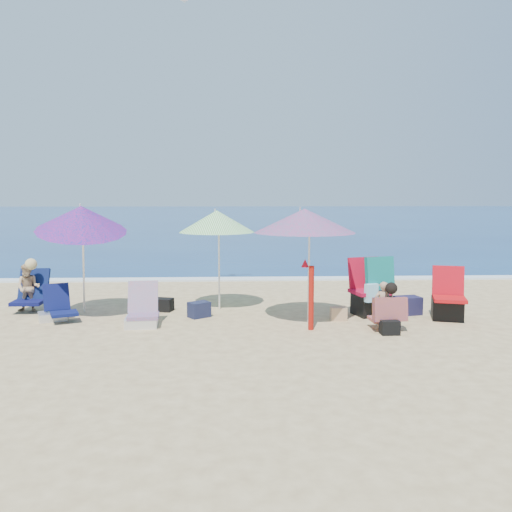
{
  "coord_description": "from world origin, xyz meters",
  "views": [
    {
      "loc": [
        -0.68,
        -8.38,
        2.2
      ],
      "look_at": [
        -0.3,
        1.0,
        1.1
      ],
      "focal_mm": 37.15,
      "sensor_mm": 36.0,
      "label": 1
    }
  ],
  "objects_px": {
    "umbrella_turquoise": "(305,221)",
    "umbrella_blue": "(81,219)",
    "person_center": "(386,307)",
    "camp_chair_right": "(371,294)",
    "furled_umbrella": "(310,291)",
    "chair_navy": "(56,311)",
    "umbrella_striped": "(217,221)",
    "person_left": "(29,287)",
    "chair_rainbow": "(142,315)",
    "camp_chair_left": "(448,304)"
  },
  "relations": [
    {
      "from": "person_left",
      "to": "chair_navy",
      "type": "bearing_deg",
      "value": -46.12
    },
    {
      "from": "furled_umbrella",
      "to": "camp_chair_right",
      "type": "distance_m",
      "value": 1.61
    },
    {
      "from": "camp_chair_left",
      "to": "umbrella_striped",
      "type": "bearing_deg",
      "value": 165.39
    },
    {
      "from": "umbrella_striped",
      "to": "chair_navy",
      "type": "height_order",
      "value": "umbrella_striped"
    },
    {
      "from": "camp_chair_right",
      "to": "umbrella_striped",
      "type": "bearing_deg",
      "value": 165.94
    },
    {
      "from": "chair_navy",
      "to": "person_center",
      "type": "xyz_separation_m",
      "value": [
        5.59,
        -0.9,
        0.22
      ]
    },
    {
      "from": "umbrella_blue",
      "to": "person_center",
      "type": "bearing_deg",
      "value": -12.37
    },
    {
      "from": "chair_navy",
      "to": "person_center",
      "type": "bearing_deg",
      "value": -9.14
    },
    {
      "from": "chair_navy",
      "to": "camp_chair_right",
      "type": "bearing_deg",
      "value": 1.49
    },
    {
      "from": "umbrella_turquoise",
      "to": "umbrella_striped",
      "type": "bearing_deg",
      "value": 143.45
    },
    {
      "from": "umbrella_striped",
      "to": "umbrella_blue",
      "type": "height_order",
      "value": "umbrella_blue"
    },
    {
      "from": "camp_chair_right",
      "to": "person_left",
      "type": "relative_size",
      "value": 1.09
    },
    {
      "from": "umbrella_turquoise",
      "to": "umbrella_blue",
      "type": "relative_size",
      "value": 1.02
    },
    {
      "from": "person_center",
      "to": "camp_chair_left",
      "type": "bearing_deg",
      "value": 27.8
    },
    {
      "from": "umbrella_turquoise",
      "to": "person_center",
      "type": "relative_size",
      "value": 2.77
    },
    {
      "from": "person_left",
      "to": "umbrella_turquoise",
      "type": "bearing_deg",
      "value": -11.6
    },
    {
      "from": "umbrella_turquoise",
      "to": "camp_chair_left",
      "type": "bearing_deg",
      "value": 1.53
    },
    {
      "from": "umbrella_striped",
      "to": "camp_chair_right",
      "type": "bearing_deg",
      "value": -14.06
    },
    {
      "from": "umbrella_striped",
      "to": "camp_chair_left",
      "type": "height_order",
      "value": "umbrella_striped"
    },
    {
      "from": "furled_umbrella",
      "to": "person_center",
      "type": "bearing_deg",
      "value": -3.6
    },
    {
      "from": "camp_chair_right",
      "to": "person_left",
      "type": "bearing_deg",
      "value": 174.5
    },
    {
      "from": "person_center",
      "to": "camp_chair_right",
      "type": "bearing_deg",
      "value": 88.15
    },
    {
      "from": "furled_umbrella",
      "to": "umbrella_blue",
      "type": "bearing_deg",
      "value": 164.98
    },
    {
      "from": "umbrella_turquoise",
      "to": "chair_rainbow",
      "type": "relative_size",
      "value": 3.07
    },
    {
      "from": "chair_navy",
      "to": "camp_chair_right",
      "type": "height_order",
      "value": "camp_chair_right"
    },
    {
      "from": "umbrella_blue",
      "to": "camp_chair_left",
      "type": "height_order",
      "value": "umbrella_blue"
    },
    {
      "from": "chair_rainbow",
      "to": "camp_chair_right",
      "type": "xyz_separation_m",
      "value": [
        4.04,
        0.6,
        0.21
      ]
    },
    {
      "from": "camp_chair_left",
      "to": "person_center",
      "type": "xyz_separation_m",
      "value": [
        -1.3,
        -0.69,
        0.11
      ]
    },
    {
      "from": "chair_rainbow",
      "to": "umbrella_blue",
      "type": "bearing_deg",
      "value": 149.19
    },
    {
      "from": "camp_chair_left",
      "to": "umbrella_turquoise",
      "type": "bearing_deg",
      "value": -178.47
    },
    {
      "from": "camp_chair_left",
      "to": "camp_chair_right",
      "type": "bearing_deg",
      "value": 164.19
    },
    {
      "from": "umbrella_striped",
      "to": "chair_rainbow",
      "type": "bearing_deg",
      "value": -133.15
    },
    {
      "from": "umbrella_striped",
      "to": "chair_rainbow",
      "type": "height_order",
      "value": "umbrella_striped"
    },
    {
      "from": "umbrella_turquoise",
      "to": "umbrella_striped",
      "type": "xyz_separation_m",
      "value": [
        -1.53,
        1.13,
        -0.07
      ]
    },
    {
      "from": "umbrella_turquoise",
      "to": "furled_umbrella",
      "type": "bearing_deg",
      "value": -87.26
    },
    {
      "from": "umbrella_turquoise",
      "to": "camp_chair_left",
      "type": "distance_m",
      "value": 2.95
    },
    {
      "from": "chair_rainbow",
      "to": "furled_umbrella",
      "type": "bearing_deg",
      "value": -7.59
    },
    {
      "from": "umbrella_turquoise",
      "to": "umbrella_blue",
      "type": "height_order",
      "value": "umbrella_blue"
    },
    {
      "from": "person_center",
      "to": "person_left",
      "type": "distance_m",
      "value": 6.53
    },
    {
      "from": "umbrella_striped",
      "to": "person_center",
      "type": "xyz_separation_m",
      "value": [
        2.78,
        -1.75,
        -1.3
      ]
    },
    {
      "from": "umbrella_blue",
      "to": "umbrella_turquoise",
      "type": "bearing_deg",
      "value": -7.48
    },
    {
      "from": "umbrella_blue",
      "to": "person_center",
      "type": "distance_m",
      "value": 5.45
    },
    {
      "from": "camp_chair_right",
      "to": "umbrella_blue",
      "type": "bearing_deg",
      "value": 179.07
    },
    {
      "from": "umbrella_striped",
      "to": "chair_navy",
      "type": "bearing_deg",
      "value": -163.12
    },
    {
      "from": "furled_umbrella",
      "to": "person_center",
      "type": "distance_m",
      "value": 1.26
    },
    {
      "from": "umbrella_blue",
      "to": "furled_umbrella",
      "type": "height_order",
      "value": "umbrella_blue"
    },
    {
      "from": "umbrella_blue",
      "to": "camp_chair_right",
      "type": "xyz_separation_m",
      "value": [
        5.18,
        -0.08,
        -1.37
      ]
    },
    {
      "from": "umbrella_striped",
      "to": "person_center",
      "type": "relative_size",
      "value": 2.42
    },
    {
      "from": "umbrella_turquoise",
      "to": "umbrella_striped",
      "type": "relative_size",
      "value": 1.15
    },
    {
      "from": "chair_navy",
      "to": "camp_chair_left",
      "type": "height_order",
      "value": "camp_chair_left"
    }
  ]
}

